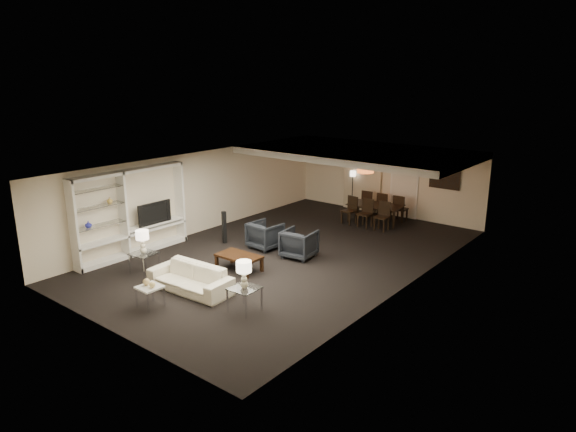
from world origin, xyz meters
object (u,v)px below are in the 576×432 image
(chair_nm, at_px, (365,213))
(floor_lamp, at_px, (352,191))
(armchair_left, at_px, (265,235))
(vase_blue, at_px, (88,224))
(chair_fl, at_px, (369,203))
(television, at_px, (152,212))
(vase_amber, at_px, (110,200))
(armchair_right, at_px, (299,244))
(table_lamp_left, at_px, (143,242))
(marble_table, at_px, (150,297))
(table_lamp_right, at_px, (244,275))
(coffee_table, at_px, (239,263))
(chair_nr, at_px, (382,217))
(sofa, at_px, (190,278))
(dining_table, at_px, (375,214))
(chair_fr, at_px, (401,208))
(side_table_left, at_px, (144,263))
(floor_speaker, at_px, (224,227))
(chair_fm, at_px, (384,206))
(side_table_right, at_px, (245,299))
(pendant_light, at_px, (365,169))
(chair_nl, at_px, (349,210))

(chair_nm, distance_m, floor_lamp, 2.19)
(armchair_left, xyz_separation_m, vase_blue, (-2.46, -3.90, 0.77))
(chair_nm, distance_m, chair_fl, 1.43)
(television, xyz_separation_m, vase_amber, (-0.03, -1.26, 0.58))
(armchair_right, xyz_separation_m, table_lamp_left, (-2.30, -3.30, 0.43))
(marble_table, bearing_deg, armchair_right, 82.23)
(table_lamp_left, height_order, table_lamp_right, same)
(marble_table, bearing_deg, table_lamp_left, 147.09)
(coffee_table, height_order, chair_nr, chair_nr)
(sofa, bearing_deg, coffee_table, 86.31)
(vase_amber, distance_m, dining_table, 8.39)
(coffee_table, relative_size, table_lamp_right, 1.94)
(table_lamp_left, height_order, marble_table, table_lamp_left)
(chair_fr, bearing_deg, table_lamp_left, 68.69)
(chair_fr, bearing_deg, chair_fl, -2.10)
(side_table_left, bearing_deg, floor_lamp, 84.81)
(floor_speaker, height_order, chair_fm, floor_speaker)
(television, bearing_deg, armchair_left, -50.74)
(marble_table, bearing_deg, vase_amber, 159.37)
(side_table_right, relative_size, chair_fm, 0.62)
(table_lamp_right, xyz_separation_m, chair_fm, (-1.16, 8.16, -0.36))
(side_table_right, bearing_deg, sofa, 180.00)
(pendant_light, distance_m, chair_fl, 2.11)
(coffee_table, height_order, chair_nl, chair_nl)
(chair_fr, bearing_deg, dining_table, 45.19)
(chair_nm, relative_size, chair_fr, 1.00)
(marble_table, distance_m, chair_fl, 9.26)
(pendant_light, xyz_separation_m, chair_nm, (-0.01, 0.10, -1.47))
(side_table_left, xyz_separation_m, chair_nl, (1.64, 6.86, 0.19))
(coffee_table, height_order, armchair_right, armchair_right)
(armchair_right, xyz_separation_m, television, (-3.63, -1.99, 0.68))
(coffee_table, distance_m, armchair_left, 1.81)
(coffee_table, relative_size, floor_speaker, 1.18)
(pendant_light, xyz_separation_m, chair_fr, (0.59, 1.40, -1.47))
(side_table_right, relative_size, chair_nm, 0.62)
(pendant_light, bearing_deg, armchair_left, -108.37)
(dining_table, xyz_separation_m, chair_fr, (0.60, 0.65, 0.15))
(armchair_left, relative_size, floor_speaker, 0.88)
(armchair_left, relative_size, chair_fr, 0.92)
(table_lamp_left, xyz_separation_m, vase_amber, (-1.36, 0.05, 0.83))
(table_lamp_right, distance_m, chair_fm, 8.25)
(side_table_right, bearing_deg, chair_fl, 102.15)
(table_lamp_left, xyz_separation_m, vase_blue, (-1.36, -0.60, 0.33))
(floor_lamp, bearing_deg, armchair_right, -73.48)
(vase_blue, xyz_separation_m, chair_nr, (4.20, 7.46, -0.69))
(chair_fm, bearing_deg, floor_lamp, -9.59)
(chair_nm, relative_size, chair_fl, 1.00)
(sofa, xyz_separation_m, side_table_left, (-1.70, 0.00, -0.04))
(pendant_light, bearing_deg, chair_nm, 93.27)
(vase_blue, distance_m, chair_fr, 9.74)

